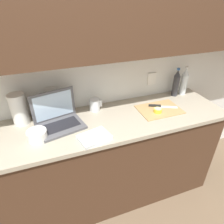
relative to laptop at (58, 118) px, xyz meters
The scene contains 13 objects.
ground_plane 1.04m from the laptop, 14.73° to the right, with size 12.00×12.00×0.00m, color brown.
wall_back 0.65m from the laptop, 26.89° to the left, with size 5.20×0.38×2.60m.
counter_unit 0.59m from the laptop, 15.16° to the right, with size 2.29×0.59×0.93m.
laptop is the anchor object (origin of this frame).
cutting_board 0.89m from the laptop, ahead, with size 0.38×0.27×0.01m, color tan.
knife 0.89m from the laptop, ahead, with size 0.25×0.14×0.02m.
lemon_half_cut 0.85m from the laptop, ahead, with size 0.07×0.07×0.04m.
bottle_green_soda 1.19m from the laptop, ahead, with size 0.06×0.06×0.29m.
bottle_oil_tall 1.28m from the laptop, ahead, with size 0.07×0.07×0.29m.
measuring_cup 0.35m from the laptop, 19.55° to the left, with size 0.11×0.09×0.11m.
bowl_white 0.22m from the laptop, 140.19° to the right, with size 0.14×0.14×0.07m.
paper_towel_roll 0.31m from the laptop, 155.43° to the left, with size 0.13×0.13×0.26m.
dish_towel 0.35m from the laptop, 51.18° to the right, with size 0.22×0.16×0.02m, color white.
Camera 1 is at (-0.34, -1.31, 1.86)m, focal length 32.00 mm.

